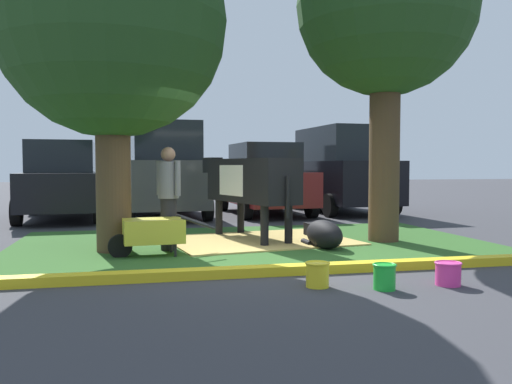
# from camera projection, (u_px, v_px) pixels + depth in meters

# --- Properties ---
(ground_plane) EXTENTS (80.00, 80.00, 0.00)m
(ground_plane) POSITION_uv_depth(u_px,v_px,m) (250.00, 260.00, 7.85)
(ground_plane) COLOR #38383D
(grass_island) EXTENTS (8.32, 5.04, 0.02)m
(grass_island) POSITION_uv_depth(u_px,v_px,m) (254.00, 244.00, 9.47)
(grass_island) COLOR #2D5B23
(grass_island) RESTS_ON ground
(curb_yellow) EXTENTS (9.52, 0.24, 0.12)m
(curb_yellow) POSITION_uv_depth(u_px,v_px,m) (298.00, 269.00, 6.87)
(curb_yellow) COLOR yellow
(curb_yellow) RESTS_ON ground
(hay_bedding) EXTENTS (3.54, 2.88, 0.04)m
(hay_bedding) POSITION_uv_depth(u_px,v_px,m) (260.00, 241.00, 9.73)
(hay_bedding) COLOR tan
(hay_bedding) RESTS_ON ground
(shade_tree_left) EXTENTS (3.66, 3.66, 5.49)m
(shade_tree_left) POSITION_uv_depth(u_px,v_px,m) (111.00, 24.00, 8.41)
(shade_tree_left) COLOR #4C3823
(shade_tree_left) RESTS_ON ground
(shade_tree_right) EXTENTS (3.22, 3.22, 5.87)m
(shade_tree_right) POSITION_uv_depth(u_px,v_px,m) (386.00, 10.00, 9.56)
(shade_tree_right) COLOR #4C3823
(shade_tree_right) RESTS_ON ground
(cow_holstein) EXTENTS (1.38, 3.05, 1.56)m
(cow_holstein) POSITION_uv_depth(u_px,v_px,m) (249.00, 181.00, 9.94)
(cow_holstein) COLOR black
(cow_holstein) RESTS_ON ground
(calf_lying) EXTENTS (0.52, 1.31, 0.48)m
(calf_lying) POSITION_uv_depth(u_px,v_px,m) (323.00, 234.00, 8.99)
(calf_lying) COLOR black
(calf_lying) RESTS_ON ground
(person_handler) EXTENTS (0.37, 0.43, 1.70)m
(person_handler) POSITION_uv_depth(u_px,v_px,m) (168.00, 195.00, 8.65)
(person_handler) COLOR black
(person_handler) RESTS_ON ground
(wheelbarrow) EXTENTS (1.61, 0.67, 0.63)m
(wheelbarrow) POSITION_uv_depth(u_px,v_px,m) (152.00, 232.00, 8.15)
(wheelbarrow) COLOR gold
(wheelbarrow) RESTS_ON ground
(bucket_yellow) EXTENTS (0.29, 0.29, 0.29)m
(bucket_yellow) POSITION_uv_depth(u_px,v_px,m) (317.00, 274.00, 6.13)
(bucket_yellow) COLOR yellow
(bucket_yellow) RESTS_ON ground
(bucket_green) EXTENTS (0.27, 0.27, 0.29)m
(bucket_green) POSITION_uv_depth(u_px,v_px,m) (384.00, 276.00, 5.99)
(bucket_green) COLOR green
(bucket_green) RESTS_ON ground
(bucket_pink) EXTENTS (0.31, 0.31, 0.27)m
(bucket_pink) POSITION_uv_depth(u_px,v_px,m) (448.00, 273.00, 6.21)
(bucket_pink) COLOR #EA3893
(bucket_pink) RESTS_ON ground
(sedan_red) EXTENTS (2.19, 4.48, 2.02)m
(sedan_red) POSITION_uv_depth(u_px,v_px,m) (62.00, 181.00, 13.84)
(sedan_red) COLOR black
(sedan_red) RESTS_ON ground
(suv_dark_grey) EXTENTS (2.30, 4.69, 2.52)m
(suv_dark_grey) POSITION_uv_depth(u_px,v_px,m) (163.00, 170.00, 14.54)
(suv_dark_grey) COLOR #3D3D42
(suv_dark_grey) RESTS_ON ground
(hatchback_white) EXTENTS (2.19, 4.48, 2.02)m
(hatchback_white) POSITION_uv_depth(u_px,v_px,m) (264.00, 180.00, 15.24)
(hatchback_white) COLOR maroon
(hatchback_white) RESTS_ON ground
(suv_black) EXTENTS (2.30, 4.69, 2.52)m
(suv_black) POSITION_uv_depth(u_px,v_px,m) (340.00, 170.00, 15.96)
(suv_black) COLOR black
(suv_black) RESTS_ON ground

